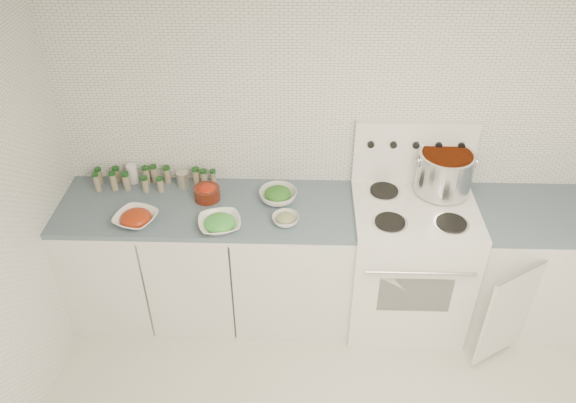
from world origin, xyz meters
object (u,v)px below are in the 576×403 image
at_px(stove, 407,259).
at_px(bowl_tomato, 136,218).
at_px(bowl_snowpea, 220,223).
at_px(stock_pot, 444,171).

height_order(stove, bowl_tomato, stove).
bearing_deg(bowl_snowpea, stock_pot, 15.11).
bearing_deg(stove, bowl_tomato, -174.20).
relative_size(stock_pot, bowl_snowpea, 1.22).
height_order(stove, bowl_snowpea, stove).
height_order(stock_pot, bowl_snowpea, stock_pot).
xyz_separation_m(stock_pot, bowl_tomato, (-1.87, -0.33, -0.15)).
bearing_deg(bowl_snowpea, stove, 9.87).
bearing_deg(bowl_tomato, stock_pot, 10.13).
distance_m(stove, bowl_snowpea, 1.28).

